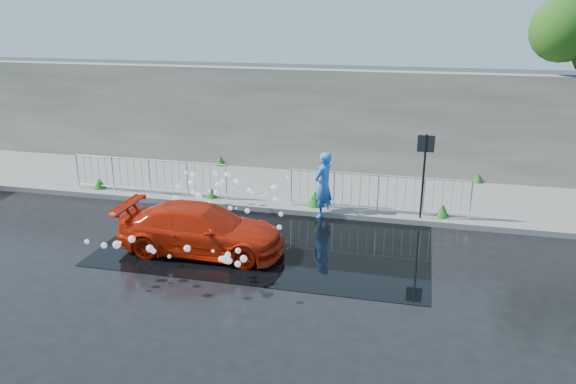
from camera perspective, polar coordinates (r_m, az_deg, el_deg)
name	(u,v)px	position (r m, az deg, el deg)	size (l,w,h in m)	color
ground	(240,254)	(13.68, -4.94, -6.32)	(90.00, 90.00, 0.00)	black
pavement	(288,189)	(18.13, -0.01, 0.34)	(30.00, 4.00, 0.15)	slate
curb	(272,209)	(16.30, -1.65, -1.77)	(30.00, 0.25, 0.16)	slate
retaining_wall	(303,120)	(19.75, 1.50, 7.33)	(30.00, 0.60, 3.50)	#615D51
puddle	(270,240)	(14.42, -1.80, -4.89)	(8.00, 5.00, 0.01)	black
sign_post	(424,163)	(15.38, 13.69, 2.88)	(0.45, 0.06, 2.50)	black
railing_left	(149,175)	(17.82, -13.89, 1.68)	(5.05, 0.05, 1.10)	silver
railing_right	(378,192)	(15.94, 9.13, 0.01)	(5.05, 0.05, 1.10)	silver
weeds	(281,186)	(17.54, -0.69, 0.60)	(12.17, 3.93, 0.45)	#134717
water_spray	(209,210)	(14.42, -7.98, -1.82)	(3.50, 5.68, 1.09)	white
red_car	(202,229)	(13.70, -8.77, -3.76)	(1.64, 4.03, 1.17)	#BB1C07
person	(323,185)	(15.72, 3.61, 0.72)	(0.68, 0.45, 1.87)	blue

